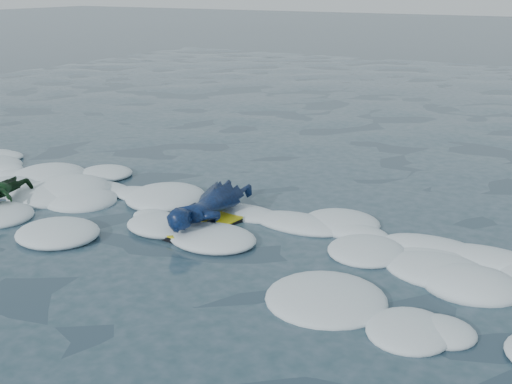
# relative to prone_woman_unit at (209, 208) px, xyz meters

# --- Properties ---
(ground) EXTENTS (120.00, 120.00, 0.00)m
(ground) POSITION_rel_prone_woman_unit_xyz_m (0.20, -1.04, -0.24)
(ground) COLOR #162C36
(ground) RESTS_ON ground
(foam_band) EXTENTS (12.00, 3.10, 0.30)m
(foam_band) POSITION_rel_prone_woman_unit_xyz_m (0.20, -0.01, -0.24)
(foam_band) COLOR white
(foam_band) RESTS_ON ground
(prone_woman_unit) EXTENTS (0.81, 1.84, 0.47)m
(prone_woman_unit) POSITION_rel_prone_woman_unit_xyz_m (0.00, 0.00, 0.00)
(prone_woman_unit) COLOR black
(prone_woman_unit) RESTS_ON ground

